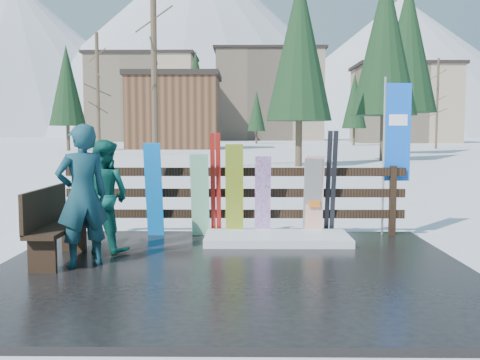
{
  "coord_description": "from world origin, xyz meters",
  "views": [
    {
      "loc": [
        0.17,
        -6.58,
        1.76
      ],
      "look_at": [
        0.09,
        1.0,
        1.1
      ],
      "focal_mm": 40.0,
      "sensor_mm": 36.0,
      "label": 1
    }
  ],
  "objects_px": {
    "snowboard_0": "(154,190)",
    "rental_flag": "(394,138)",
    "person_front": "(82,196)",
    "person_back": "(104,196)",
    "snowboard_1": "(200,196)",
    "snowboard_5": "(315,197)",
    "bench": "(53,223)",
    "snowboard_4": "(313,198)",
    "snowboard_2": "(234,191)",
    "snowboard_3": "(263,197)"
  },
  "relations": [
    {
      "from": "snowboard_0",
      "to": "rental_flag",
      "type": "bearing_deg",
      "value": 3.93
    },
    {
      "from": "person_front",
      "to": "person_back",
      "type": "xyz_separation_m",
      "value": [
        0.05,
        0.85,
        -0.1
      ]
    },
    {
      "from": "snowboard_0",
      "to": "snowboard_1",
      "type": "bearing_deg",
      "value": 0.0
    },
    {
      "from": "snowboard_5",
      "to": "person_front",
      "type": "relative_size",
      "value": 0.74
    },
    {
      "from": "bench",
      "to": "snowboard_5",
      "type": "bearing_deg",
      "value": 24.37
    },
    {
      "from": "snowboard_4",
      "to": "snowboard_5",
      "type": "xyz_separation_m",
      "value": [
        0.03,
        -0.0,
        0.02
      ]
    },
    {
      "from": "bench",
      "to": "snowboard_2",
      "type": "bearing_deg",
      "value": 35.09
    },
    {
      "from": "snowboard_2",
      "to": "snowboard_5",
      "type": "height_order",
      "value": "snowboard_2"
    },
    {
      "from": "rental_flag",
      "to": "person_front",
      "type": "distance_m",
      "value": 5.05
    },
    {
      "from": "snowboard_3",
      "to": "rental_flag",
      "type": "bearing_deg",
      "value": 7.09
    },
    {
      "from": "snowboard_5",
      "to": "person_front",
      "type": "height_order",
      "value": "person_front"
    },
    {
      "from": "snowboard_2",
      "to": "rental_flag",
      "type": "height_order",
      "value": "rental_flag"
    },
    {
      "from": "snowboard_0",
      "to": "snowboard_3",
      "type": "distance_m",
      "value": 1.76
    },
    {
      "from": "bench",
      "to": "snowboard_5",
      "type": "height_order",
      "value": "snowboard_5"
    },
    {
      "from": "bench",
      "to": "snowboard_0",
      "type": "xyz_separation_m",
      "value": [
        1.04,
        1.65,
        0.25
      ]
    },
    {
      "from": "snowboard_3",
      "to": "person_front",
      "type": "distance_m",
      "value": 3.02
    },
    {
      "from": "snowboard_4",
      "to": "snowboard_5",
      "type": "relative_size",
      "value": 0.98
    },
    {
      "from": "rental_flag",
      "to": "person_front",
      "type": "bearing_deg",
      "value": -154.28
    },
    {
      "from": "person_back",
      "to": "snowboard_0",
      "type": "bearing_deg",
      "value": -93.75
    },
    {
      "from": "bench",
      "to": "person_front",
      "type": "relative_size",
      "value": 0.83
    },
    {
      "from": "snowboard_2",
      "to": "snowboard_5",
      "type": "relative_size",
      "value": 1.14
    },
    {
      "from": "snowboard_0",
      "to": "person_back",
      "type": "distance_m",
      "value": 1.17
    },
    {
      "from": "snowboard_3",
      "to": "person_back",
      "type": "xyz_separation_m",
      "value": [
        -2.29,
        -1.05,
        0.13
      ]
    },
    {
      "from": "snowboard_0",
      "to": "snowboard_2",
      "type": "xyz_separation_m",
      "value": [
        1.3,
        0.0,
        -0.01
      ]
    },
    {
      "from": "bench",
      "to": "snowboard_4",
      "type": "xyz_separation_m",
      "value": [
        3.61,
        1.65,
        0.13
      ]
    },
    {
      "from": "snowboard_1",
      "to": "snowboard_3",
      "type": "relative_size",
      "value": 1.03
    },
    {
      "from": "snowboard_0",
      "to": "snowboard_5",
      "type": "height_order",
      "value": "snowboard_0"
    },
    {
      "from": "bench",
      "to": "person_front",
      "type": "distance_m",
      "value": 0.66
    },
    {
      "from": "bench",
      "to": "person_back",
      "type": "relative_size",
      "value": 0.94
    },
    {
      "from": "snowboard_2",
      "to": "person_back",
      "type": "relative_size",
      "value": 0.95
    },
    {
      "from": "bench",
      "to": "snowboard_1",
      "type": "distance_m",
      "value": 2.44
    },
    {
      "from": "snowboard_2",
      "to": "person_front",
      "type": "distance_m",
      "value": 2.67
    },
    {
      "from": "snowboard_0",
      "to": "snowboard_1",
      "type": "height_order",
      "value": "snowboard_0"
    },
    {
      "from": "snowboard_3",
      "to": "person_front",
      "type": "bearing_deg",
      "value": -140.87
    },
    {
      "from": "snowboard_3",
      "to": "person_back",
      "type": "bearing_deg",
      "value": -155.37
    },
    {
      "from": "bench",
      "to": "snowboard_0",
      "type": "bearing_deg",
      "value": 57.65
    },
    {
      "from": "snowboard_0",
      "to": "rental_flag",
      "type": "relative_size",
      "value": 0.6
    },
    {
      "from": "snowboard_2",
      "to": "snowboard_3",
      "type": "xyz_separation_m",
      "value": [
        0.46,
        -0.0,
        -0.09
      ]
    },
    {
      "from": "rental_flag",
      "to": "person_back",
      "type": "relative_size",
      "value": 1.63
    },
    {
      "from": "snowboard_3",
      "to": "person_front",
      "type": "relative_size",
      "value": 0.76
    },
    {
      "from": "snowboard_2",
      "to": "snowboard_3",
      "type": "bearing_deg",
      "value": -0.0
    },
    {
      "from": "snowboard_0",
      "to": "rental_flag",
      "type": "xyz_separation_m",
      "value": [
        3.93,
        0.27,
        0.84
      ]
    },
    {
      "from": "snowboard_5",
      "to": "snowboard_4",
      "type": "bearing_deg",
      "value": 180.0
    },
    {
      "from": "snowboard_4",
      "to": "person_front",
      "type": "xyz_separation_m",
      "value": [
        -3.14,
        -1.9,
        0.26
      ]
    },
    {
      "from": "bench",
      "to": "snowboard_4",
      "type": "distance_m",
      "value": 3.97
    },
    {
      "from": "snowboard_2",
      "to": "rental_flag",
      "type": "bearing_deg",
      "value": 5.87
    },
    {
      "from": "snowboard_0",
      "to": "snowboard_5",
      "type": "xyz_separation_m",
      "value": [
        2.59,
        0.0,
        -0.1
      ]
    },
    {
      "from": "snowboard_0",
      "to": "person_front",
      "type": "height_order",
      "value": "person_front"
    },
    {
      "from": "person_back",
      "to": "snowboard_4",
      "type": "bearing_deg",
      "value": -138.27
    },
    {
      "from": "snowboard_1",
      "to": "person_back",
      "type": "distance_m",
      "value": 1.65
    }
  ]
}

